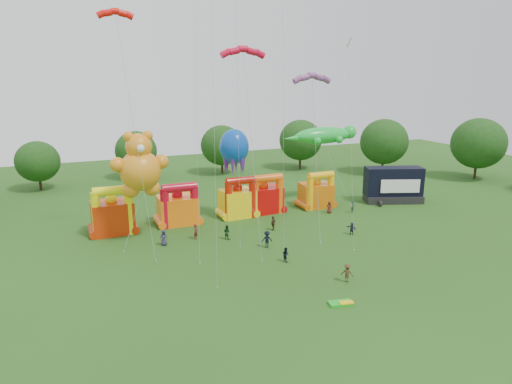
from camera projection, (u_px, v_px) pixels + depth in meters
name	position (u px, v px, depth m)	size (l,w,h in m)	color
ground	(342.00, 308.00, 38.39)	(160.00, 160.00, 0.00)	#264914
tree_ring	(329.00, 238.00, 36.94)	(123.22, 125.31, 12.07)	#352314
bouncy_castle_0	(113.00, 215.00, 56.11)	(5.02, 4.07, 6.25)	red
bouncy_castle_1	(178.00, 208.00, 59.73)	(5.10, 4.13, 5.76)	orange
bouncy_castle_2	(238.00, 201.00, 62.77)	(4.66, 3.83, 5.85)	yellow
bouncy_castle_3	(264.00, 197.00, 64.87)	(4.98, 4.06, 5.75)	#BF0909
bouncy_castle_4	(317.00, 193.00, 67.43)	(4.89, 4.11, 5.53)	#D2620B
stage_trailer	(393.00, 185.00, 70.06)	(9.22, 5.99, 5.47)	black
teddy_bear_kite	(138.00, 180.00, 51.63)	(6.56, 4.92, 13.14)	orange
gecko_kite	(331.00, 157.00, 68.66)	(12.34, 6.44, 11.64)	green
octopus_kite	(239.00, 169.00, 60.45)	(4.12, 5.72, 12.31)	#0B43AB
parafoil_kites	(199.00, 141.00, 49.42)	(25.48, 12.31, 26.49)	red
diamond_kites	(256.00, 112.00, 47.55)	(19.56, 15.37, 38.68)	red
folded_kite_bundle	(341.00, 303.00, 38.96)	(2.15, 1.39, 0.31)	green
spectator_0	(164.00, 238.00, 52.36)	(0.89, 0.58, 1.83)	#302A46
spectator_1	(196.00, 232.00, 54.37)	(0.69, 0.45, 1.88)	maroon
spectator_2	(227.00, 232.00, 54.35)	(0.86, 0.67, 1.77)	#173A1B
spectator_3	(267.00, 239.00, 51.72)	(1.26, 0.73, 1.95)	black
spectator_4	(273.00, 223.00, 57.49)	(1.08, 0.45, 1.85)	#412B1A
spectator_5	(352.00, 228.00, 55.99)	(1.47, 0.47, 1.58)	#2B2E49
spectator_6	(329.00, 207.00, 64.63)	(0.85, 0.55, 1.73)	#571F18
spectator_7	(353.00, 207.00, 64.89)	(0.61, 0.40, 1.68)	#153627
spectator_8	(286.00, 254.00, 47.84)	(0.76, 0.60, 1.57)	black
spectator_9	(347.00, 273.00, 43.08)	(1.19, 0.68, 1.84)	#44331B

